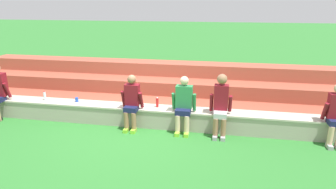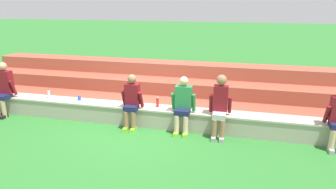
{
  "view_description": "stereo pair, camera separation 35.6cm",
  "coord_description": "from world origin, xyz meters",
  "px_view_note": "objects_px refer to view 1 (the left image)",
  "views": [
    {
      "loc": [
        1.84,
        -6.2,
        2.89
      ],
      "look_at": [
        0.63,
        0.23,
        0.82
      ],
      "focal_mm": 31.26,
      "sensor_mm": 36.0,
      "label": 1
    },
    {
      "loc": [
        2.19,
        -6.13,
        2.89
      ],
      "look_at": [
        0.63,
        0.23,
        0.82
      ],
      "focal_mm": 31.26,
      "sensor_mm": 36.0,
      "label": 2
    }
  ],
  "objects_px": {
    "water_bottle_mid_left": "(45,96)",
    "person_left_of_center": "(132,101)",
    "person_far_right": "(336,114)",
    "water_bottle_near_right": "(157,102)",
    "person_center": "(184,103)",
    "person_right_of_center": "(221,104)",
    "plastic_cup_right_end": "(77,100)"
  },
  "relations": [
    {
      "from": "person_center",
      "to": "plastic_cup_right_end",
      "type": "bearing_deg",
      "value": 174.67
    },
    {
      "from": "person_far_right",
      "to": "person_center",
      "type": "bearing_deg",
      "value": 179.12
    },
    {
      "from": "person_right_of_center",
      "to": "person_center",
      "type": "bearing_deg",
      "value": -179.9
    },
    {
      "from": "person_left_of_center",
      "to": "person_right_of_center",
      "type": "xyz_separation_m",
      "value": [
        2.05,
        0.04,
        0.06
      ]
    },
    {
      "from": "person_center",
      "to": "plastic_cup_right_end",
      "type": "height_order",
      "value": "person_center"
    },
    {
      "from": "person_far_right",
      "to": "water_bottle_mid_left",
      "type": "bearing_deg",
      "value": 177.72
    },
    {
      "from": "person_right_of_center",
      "to": "person_far_right",
      "type": "xyz_separation_m",
      "value": [
        2.34,
        -0.05,
        -0.06
      ]
    },
    {
      "from": "person_center",
      "to": "person_far_right",
      "type": "xyz_separation_m",
      "value": [
        3.17,
        -0.05,
        -0.01
      ]
    },
    {
      "from": "person_right_of_center",
      "to": "water_bottle_near_right",
      "type": "bearing_deg",
      "value": 170.41
    },
    {
      "from": "person_far_right",
      "to": "plastic_cup_right_end",
      "type": "bearing_deg",
      "value": 177.05
    },
    {
      "from": "person_far_right",
      "to": "person_right_of_center",
      "type": "bearing_deg",
      "value": 178.78
    },
    {
      "from": "person_left_of_center",
      "to": "water_bottle_near_right",
      "type": "xyz_separation_m",
      "value": [
        0.54,
        0.3,
        -0.1
      ]
    },
    {
      "from": "person_far_right",
      "to": "plastic_cup_right_end",
      "type": "height_order",
      "value": "person_far_right"
    },
    {
      "from": "person_left_of_center",
      "to": "person_far_right",
      "type": "distance_m",
      "value": 4.39
    },
    {
      "from": "person_left_of_center",
      "to": "person_center",
      "type": "distance_m",
      "value": 1.22
    },
    {
      "from": "person_center",
      "to": "water_bottle_near_right",
      "type": "distance_m",
      "value": 0.73
    },
    {
      "from": "person_right_of_center",
      "to": "person_far_right",
      "type": "bearing_deg",
      "value": -1.22
    },
    {
      "from": "person_far_right",
      "to": "plastic_cup_right_end",
      "type": "xyz_separation_m",
      "value": [
        -5.94,
        0.31,
        -0.16
      ]
    },
    {
      "from": "person_far_right",
      "to": "water_bottle_near_right",
      "type": "relative_size",
      "value": 5.33
    },
    {
      "from": "person_right_of_center",
      "to": "plastic_cup_right_end",
      "type": "xyz_separation_m",
      "value": [
        -3.6,
        0.26,
        -0.22
      ]
    },
    {
      "from": "plastic_cup_right_end",
      "to": "person_far_right",
      "type": "bearing_deg",
      "value": -2.95
    },
    {
      "from": "water_bottle_mid_left",
      "to": "water_bottle_near_right",
      "type": "height_order",
      "value": "water_bottle_near_right"
    },
    {
      "from": "person_center",
      "to": "plastic_cup_right_end",
      "type": "xyz_separation_m",
      "value": [
        -2.77,
        0.26,
        -0.17
      ]
    },
    {
      "from": "person_right_of_center",
      "to": "water_bottle_mid_left",
      "type": "height_order",
      "value": "person_right_of_center"
    },
    {
      "from": "person_left_of_center",
      "to": "water_bottle_near_right",
      "type": "relative_size",
      "value": 5.27
    },
    {
      "from": "water_bottle_mid_left",
      "to": "plastic_cup_right_end",
      "type": "distance_m",
      "value": 0.87
    },
    {
      "from": "water_bottle_mid_left",
      "to": "person_far_right",
      "type": "bearing_deg",
      "value": -2.28
    },
    {
      "from": "water_bottle_near_right",
      "to": "person_left_of_center",
      "type": "bearing_deg",
      "value": -151.5
    },
    {
      "from": "person_left_of_center",
      "to": "water_bottle_mid_left",
      "type": "bearing_deg",
      "value": 173.77
    },
    {
      "from": "person_left_of_center",
      "to": "plastic_cup_right_end",
      "type": "bearing_deg",
      "value": 169.09
    },
    {
      "from": "water_bottle_mid_left",
      "to": "person_left_of_center",
      "type": "bearing_deg",
      "value": -6.23
    },
    {
      "from": "person_left_of_center",
      "to": "person_center",
      "type": "bearing_deg",
      "value": 1.93
    }
  ]
}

